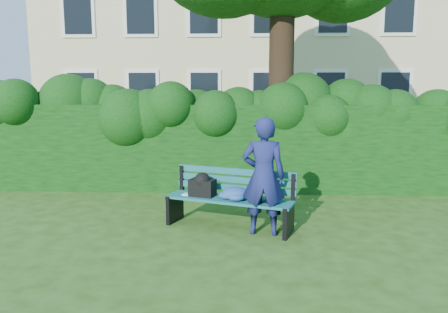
{
  "coord_description": "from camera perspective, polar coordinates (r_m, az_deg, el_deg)",
  "views": [
    {
      "loc": [
        0.36,
        -6.95,
        2.18
      ],
      "look_at": [
        0.0,
        0.6,
        0.95
      ],
      "focal_mm": 35.0,
      "sensor_mm": 36.0,
      "label": 1
    }
  ],
  "objects": [
    {
      "name": "man_reading",
      "position": [
        6.4,
        5.18,
        -2.59
      ],
      "size": [
        0.68,
        0.48,
        1.74
      ],
      "primitive_type": "imported",
      "rotation": [
        0.0,
        0.0,
        3.03
      ],
      "color": "navy",
      "rests_on": "ground"
    },
    {
      "name": "ground",
      "position": [
        7.3,
        -0.22,
        -8.15
      ],
      "size": [
        80.0,
        80.0,
        0.0
      ],
      "primitive_type": "plane",
      "color": "#294813",
      "rests_on": "ground"
    },
    {
      "name": "apartment_building",
      "position": [
        21.29,
        1.8,
        19.56
      ],
      "size": [
        16.0,
        8.08,
        12.0
      ],
      "color": "beige",
      "rests_on": "ground"
    },
    {
      "name": "park_bench",
      "position": [
        6.77,
        0.37,
        -5.09
      ],
      "size": [
        2.04,
        1.16,
        0.89
      ],
      "rotation": [
        0.0,
        0.0,
        -0.33
      ],
      "color": "#115357",
      "rests_on": "ground"
    },
    {
      "name": "hedge",
      "position": [
        9.25,
        0.47,
        1.28
      ],
      "size": [
        10.0,
        1.0,
        1.8
      ],
      "color": "black",
      "rests_on": "ground"
    }
  ]
}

